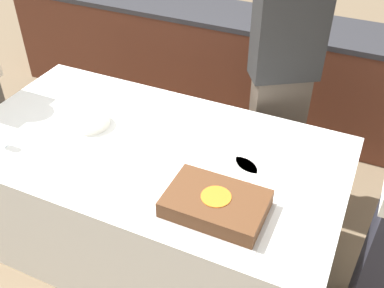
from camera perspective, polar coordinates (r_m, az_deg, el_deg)
ground_plane at (r=3.02m, az=-4.53°, el=-11.93°), size 14.00×14.00×0.00m
back_counter at (r=3.93m, az=6.72°, el=9.64°), size 4.40×0.58×0.92m
dining_table at (r=2.73m, az=-4.92°, el=-6.69°), size 2.13×1.14×0.77m
cake at (r=2.08m, az=3.03°, el=-7.59°), size 0.50×0.35×0.09m
plate_stack at (r=2.68m, az=-12.81°, el=3.03°), size 0.22×0.22×0.07m
side_plate_near_cake at (r=2.33m, az=5.64°, el=-3.30°), size 0.22×0.22×0.00m
side_plate_right_edge at (r=2.40m, az=8.16°, el=-2.09°), size 0.22×0.22×0.00m
person_cutting_cake at (r=2.87m, az=11.42°, el=8.09°), size 0.45×0.39×1.74m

